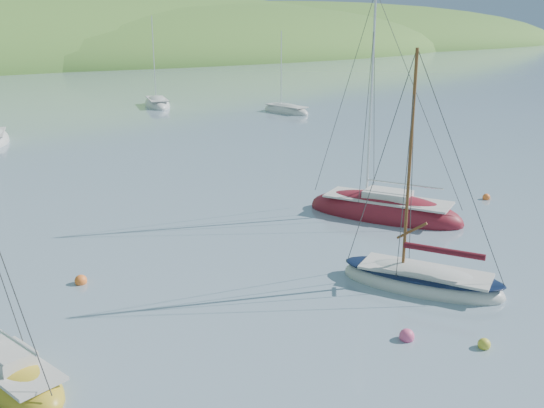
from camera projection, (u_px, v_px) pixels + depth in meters
ground at (437, 330)px, 19.77m from camera, size 700.00×700.00×0.00m
daysailer_white at (421, 281)px, 23.00m from camera, size 4.47×6.54×9.45m
sloop_red at (384, 212)px, 31.37m from camera, size 5.62×8.65×12.11m
sailboat_yellow at (11, 376)px, 16.87m from camera, size 2.58×4.91×6.20m
distant_sloop_b at (157, 105)px, 73.73m from camera, size 5.70×8.56×11.53m
distant_sloop_d at (286, 111)px, 68.45m from camera, size 2.57×6.86×9.71m
mooring_buoys at (350, 275)px, 23.74m from camera, size 22.99×13.06×0.48m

